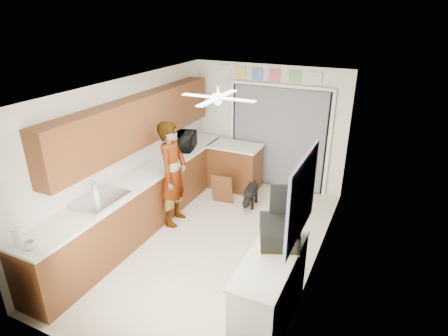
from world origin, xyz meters
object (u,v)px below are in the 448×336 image
(paper_towel_roll, at_px, (18,237))
(dog, at_px, (251,195))
(microwave, at_px, (184,141))
(cup, at_px, (30,245))
(man, at_px, (173,174))
(suitcase, at_px, (279,233))
(soap_bottle, at_px, (96,193))

(paper_towel_roll, relative_size, dog, 0.41)
(microwave, bearing_deg, cup, 164.22)
(paper_towel_roll, height_order, dog, paper_towel_roll)
(man, xyz_separation_m, dog, (1.00, 1.11, -0.69))
(microwave, height_order, suitcase, microwave)
(microwave, xyz_separation_m, suitcase, (2.64, -2.27, -0.03))
(paper_towel_roll, distance_m, suitcase, 3.05)
(soap_bottle, xyz_separation_m, man, (0.44, 1.32, -0.15))
(soap_bottle, bearing_deg, man, 71.51)
(microwave, xyz_separation_m, soap_bottle, (-0.02, -2.41, -0.03))
(microwave, relative_size, dog, 1.00)
(microwave, xyz_separation_m, dog, (1.42, 0.02, -0.87))
(soap_bottle, bearing_deg, microwave, 89.49)
(microwave, relative_size, suitcase, 0.99)
(paper_towel_roll, distance_m, man, 2.59)
(paper_towel_roll, height_order, suitcase, suitcase)
(suitcase, xyz_separation_m, dog, (-1.22, 2.28, -0.84))
(microwave, bearing_deg, paper_towel_roll, 161.37)
(microwave, bearing_deg, man, -176.29)
(microwave, height_order, paper_towel_roll, microwave)
(soap_bottle, xyz_separation_m, cup, (0.12, -1.22, -0.08))
(soap_bottle, relative_size, suitcase, 0.44)
(man, distance_m, dog, 1.65)
(cup, xyz_separation_m, dog, (1.32, 3.64, -0.77))
(paper_towel_roll, relative_size, suitcase, 0.40)
(soap_bottle, bearing_deg, dog, 59.32)
(microwave, distance_m, soap_bottle, 2.41)
(suitcase, bearing_deg, microwave, 117.52)
(man, bearing_deg, paper_towel_roll, 160.60)
(microwave, height_order, man, man)
(soap_bottle, xyz_separation_m, paper_towel_roll, (-0.06, -1.22, -0.01))
(man, bearing_deg, cup, 164.57)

